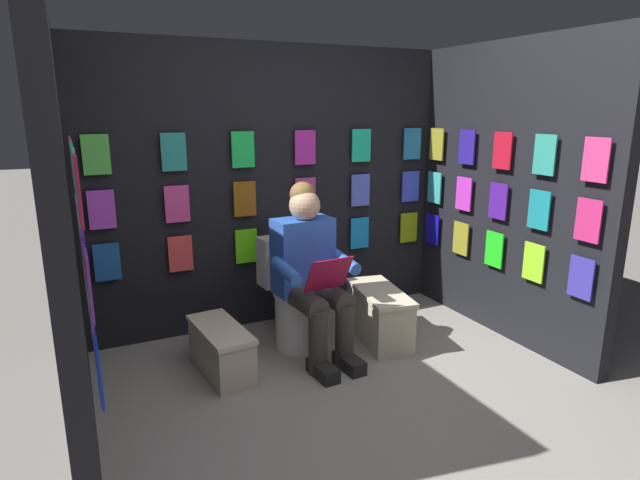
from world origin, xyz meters
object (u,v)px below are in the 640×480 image
object	(u,v)px
comic_longbox_far	(379,315)
comic_longbox_near	(221,350)
toilet	(297,300)
person_reading	(311,272)

from	to	relation	value
comic_longbox_far	comic_longbox_near	bearing A→B (deg)	8.80
comic_longbox_near	toilet	bearing A→B (deg)	-166.21
toilet	person_reading	xyz separation A→B (m)	(-0.02, 0.23, 0.27)
toilet	person_reading	size ratio (longest dim) A/B	0.65
toilet	comic_longbox_far	bearing A→B (deg)	152.60
toilet	comic_longbox_near	size ratio (longest dim) A/B	1.22
person_reading	comic_longbox_far	size ratio (longest dim) A/B	1.67
person_reading	comic_longbox_near	xyz separation A→B (m)	(0.64, -0.01, -0.44)
comic_longbox_near	person_reading	bearing A→B (deg)	173.75
toilet	comic_longbox_near	distance (m)	0.68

